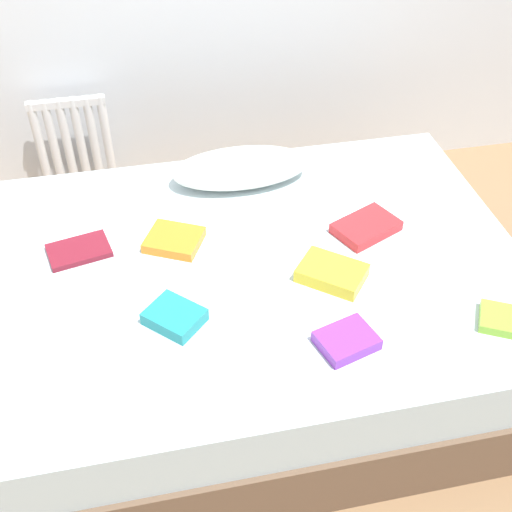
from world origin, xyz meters
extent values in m
plane|color=#93704C|center=(0.00, 0.00, 0.00)|extent=(8.00, 8.00, 0.00)
cube|color=brown|center=(0.00, 0.00, 0.14)|extent=(2.00, 1.50, 0.28)
cube|color=silver|center=(0.00, 0.00, 0.39)|extent=(1.96, 1.46, 0.22)
cylinder|color=white|center=(-0.85, 1.20, 0.35)|extent=(0.04, 0.04, 0.53)
cylinder|color=white|center=(-0.79, 1.20, 0.35)|extent=(0.04, 0.04, 0.53)
cylinder|color=white|center=(-0.72, 1.20, 0.35)|extent=(0.04, 0.04, 0.53)
cylinder|color=white|center=(-0.66, 1.20, 0.35)|extent=(0.04, 0.04, 0.53)
cylinder|color=white|center=(-0.59, 1.20, 0.35)|extent=(0.04, 0.04, 0.53)
cylinder|color=white|center=(-0.53, 1.20, 0.35)|extent=(0.04, 0.04, 0.53)
cube|color=white|center=(-0.69, 1.20, 0.59)|extent=(0.37, 0.04, 0.04)
cube|color=white|center=(-0.69, 1.20, 0.11)|extent=(0.37, 0.04, 0.04)
ellipsoid|color=white|center=(0.03, 0.52, 0.57)|extent=(0.58, 0.27, 0.13)
cube|color=maroon|center=(-0.65, 0.18, 0.51)|extent=(0.25, 0.20, 0.02)
cube|color=orange|center=(-0.29, 0.16, 0.52)|extent=(0.26, 0.24, 0.04)
cube|color=red|center=(0.44, 0.08, 0.52)|extent=(0.29, 0.25, 0.04)
cube|color=teal|center=(-0.34, -0.24, 0.52)|extent=(0.23, 0.23, 0.05)
cube|color=purple|center=(0.19, -0.46, 0.52)|extent=(0.21, 0.19, 0.04)
cube|color=#8CC638|center=(0.74, -0.48, 0.52)|extent=(0.23, 0.21, 0.03)
cube|color=yellow|center=(0.23, -0.15, 0.53)|extent=(0.28, 0.27, 0.05)
camera|label=1|loc=(-0.38, -1.77, 2.11)|focal=46.09mm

